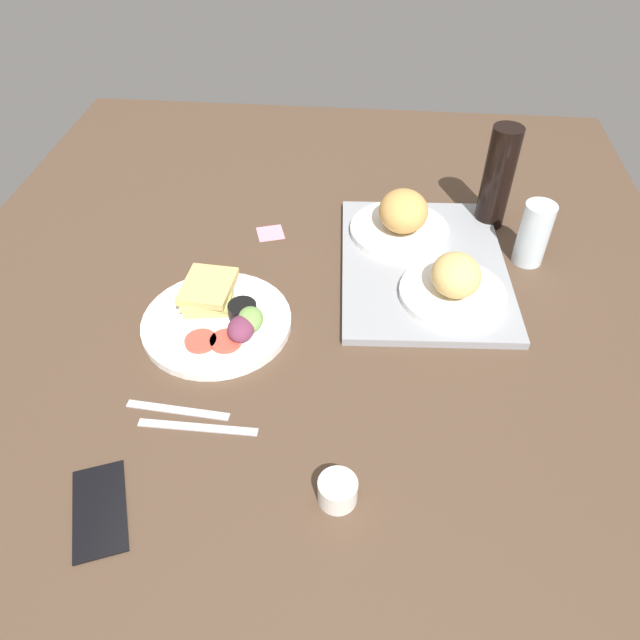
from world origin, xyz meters
The scene contains 12 objects.
ground_plane centered at (0.00, 0.00, -1.50)cm, with size 190.00×150.00×3.00cm, color #4C3828.
serving_tray centered at (-19.42, 22.18, 0.80)cm, with size 45.00×33.00×1.60cm, color gray.
bread_plate_near centered at (-29.53, 17.44, 5.25)cm, with size 21.12×21.12×9.56cm.
bread_plate_far centered at (-9.55, 27.19, 4.72)cm, with size 20.21×20.21×8.68cm.
plate_with_salad centered at (0.37, -15.70, 1.76)cm, with size 27.34×27.34×5.40cm.
drinking_glass centered at (-24.34, 43.68, 6.68)cm, with size 6.21×6.21×13.35cm, color silver.
soda_bottle centered at (-37.58, 37.22, 11.33)cm, with size 6.40×6.40×22.65cm, color black.
espresso_cup centered at (34.17, 8.48, 2.00)cm, with size 5.60×5.60×4.00cm, color silver.
fork centered at (21.04, -18.12, 0.25)cm, with size 17.00×1.40×0.50cm, color #B7B7BC.
knife centered at (24.04, -14.12, 0.25)cm, with size 19.00×1.40×0.50cm, color #B7B7BC.
cell_phone centered at (39.12, -24.30, 0.40)cm, with size 14.40×7.20×0.80cm, color black.
sticky_note centered at (-28.93, -10.89, 0.06)cm, with size 5.60×5.60×0.12cm, color pink.
Camera 1 is at (78.24, 10.17, 76.30)cm, focal length 33.52 mm.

